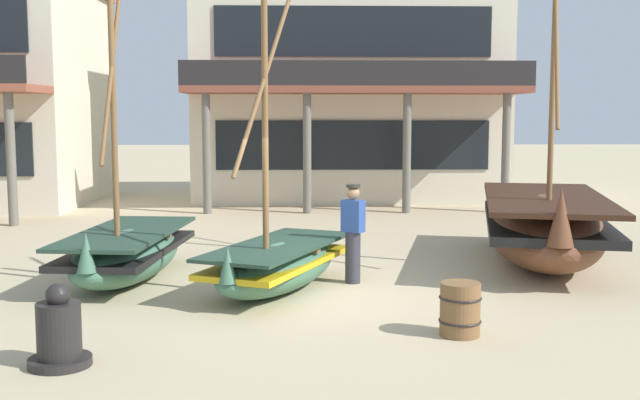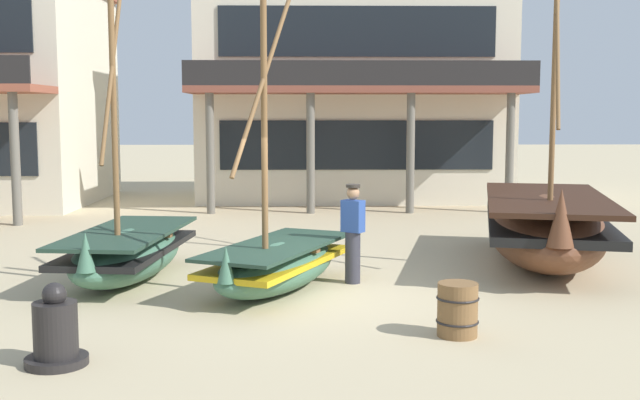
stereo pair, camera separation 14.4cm
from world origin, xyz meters
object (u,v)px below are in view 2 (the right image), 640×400
Objects in this scene: fishing_boat_near_left at (277,263)px; wooden_barrel at (457,310)px; fishing_boat_centre_large at (546,226)px; capstan_winch at (56,333)px; harbor_building_main at (352,92)px; fishing_boat_far_right at (127,252)px; fisherman_by_hull at (353,235)px.

fishing_boat_near_left is 7.01× the size of wooden_barrel.
fishing_boat_near_left is at bearing 132.63° from wooden_barrel.
capstan_winch is (-7.44, -5.77, -0.36)m from fishing_boat_centre_large.
capstan_winch is 0.09× the size of harbor_building_main.
wooden_barrel is (5.05, -3.50, -0.14)m from fishing_boat_far_right.
wooden_barrel is (2.43, -2.64, -0.10)m from fishing_boat_near_left.
fishing_boat_near_left is 5.46m from fishing_boat_centre_large.
fishing_boat_far_right reaches higher than fisherman_by_hull.
harbor_building_main reaches higher than fisherman_by_hull.
fishing_boat_near_left is at bearing 57.10° from capstan_winch.
fishing_boat_far_right is 4.57m from capstan_winch.
fishing_boat_near_left is 0.47× the size of harbor_building_main.
harbor_building_main is at bearing 81.64° from fishing_boat_near_left.
fisherman_by_hull is at bearing -157.81° from fishing_boat_centre_large.
fishing_boat_near_left is 5.10× the size of capstan_winch.
wooden_barrel is at bearing -119.10° from fishing_boat_centre_large.
fisherman_by_hull is at bearing 49.13° from capstan_winch.
fishing_boat_centre_large is at bearing -75.94° from harbor_building_main.
harbor_building_main is at bearing 104.06° from fishing_boat_centre_large.
harbor_building_main is (4.68, 13.14, 3.12)m from fishing_boat_far_right.
harbor_building_main reaches higher than wooden_barrel.
wooden_barrel is at bearing -69.86° from fisherman_by_hull.
wooden_barrel is at bearing -88.73° from harbor_building_main.
fishing_boat_far_right reaches higher than wooden_barrel.
fishing_boat_centre_large is 5.40m from wooden_barrel.
fishing_boat_centre_large is at bearing 60.90° from wooden_barrel.
fisherman_by_hull is at bearing -93.36° from harbor_building_main.
wooden_barrel is (1.16, -3.16, -0.48)m from fisherman_by_hull.
fishing_boat_near_left is at bearing -157.32° from fisherman_by_hull.
fishing_boat_centre_large is 1.38× the size of fishing_boat_far_right.
fishing_boat_near_left is at bearing -98.36° from harbor_building_main.
capstan_winch is at bearing -167.58° from wooden_barrel.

